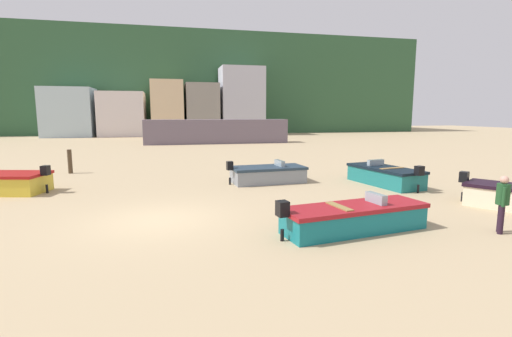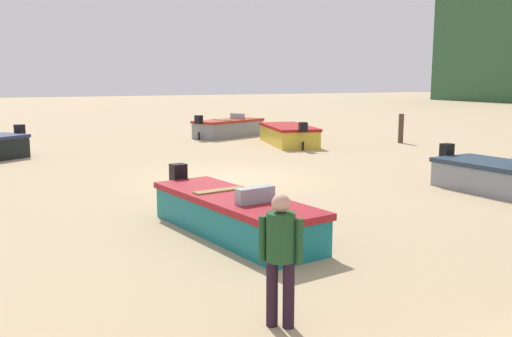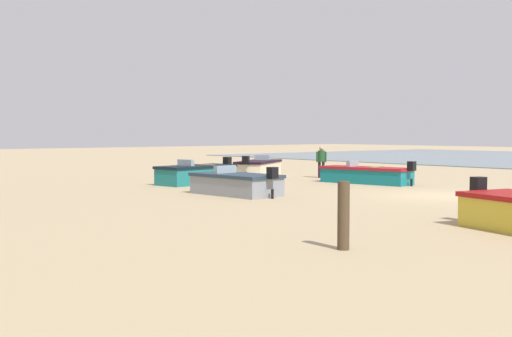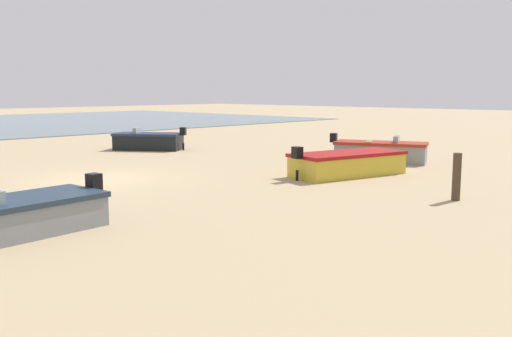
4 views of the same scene
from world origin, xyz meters
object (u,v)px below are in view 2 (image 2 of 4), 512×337
at_px(beach_walker_foreground, 281,250).
at_px(boat_grey_0, 228,128).
at_px(boat_teal_4, 233,214).
at_px(mooring_post_near_water, 401,128).
at_px(boat_yellow_6, 288,135).
at_px(boat_grey_1, 504,178).

bearing_deg(beach_walker_foreground, boat_grey_0, -71.18).
bearing_deg(boat_teal_4, mooring_post_near_water, -149.79).
height_order(boat_teal_4, beach_walker_foreground, beach_walker_foreground).
height_order(boat_grey_0, beach_walker_foreground, beach_walker_foreground).
bearing_deg(boat_grey_0, mooring_post_near_water, 22.28).
bearing_deg(boat_yellow_6, boat_grey_0, 119.59).
xyz_separation_m(boat_grey_1, boat_teal_4, (0.45, -7.82, -0.01)).
distance_m(boat_teal_4, boat_yellow_6, 14.76).
xyz_separation_m(boat_grey_1, boat_yellow_6, (-11.88, 0.30, 0.03)).
xyz_separation_m(boat_grey_0, mooring_post_near_water, (5.99, 6.04, 0.22)).
relative_size(boat_yellow_6, beach_walker_foreground, 2.90).
bearing_deg(boat_grey_1, mooring_post_near_water, -121.45).
relative_size(boat_grey_1, boat_teal_4, 0.84).
distance_m(boat_grey_0, boat_teal_4, 17.90).
bearing_deg(boat_teal_4, boat_grey_0, -121.61).
bearing_deg(boat_teal_4, boat_grey_1, 174.56).
relative_size(boat_teal_4, mooring_post_near_water, 3.44).
distance_m(boat_teal_4, mooring_post_near_water, 16.72).
bearing_deg(boat_grey_1, boat_teal_4, -0.89).
height_order(boat_grey_0, boat_grey_1, boat_grey_0).
xyz_separation_m(boat_yellow_6, beach_walker_foreground, (16.22, -9.21, 0.52)).
bearing_deg(beach_walker_foreground, mooring_post_near_water, -94.01).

